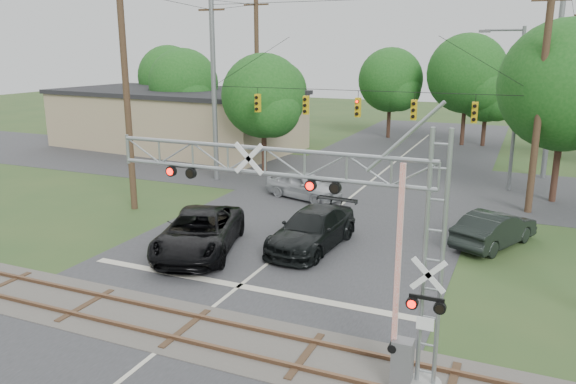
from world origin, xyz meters
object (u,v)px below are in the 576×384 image
at_px(pickup_black, 199,232).
at_px(commercial_building, 176,119).
at_px(sedan_silver, 304,185).
at_px(streetlight, 514,101).
at_px(traffic_signal_span, 374,99).
at_px(car_dark, 312,229).
at_px(crossing_gantry, 324,224).

xyz_separation_m(pickup_black, commercial_building, (-15.76, 21.45, 1.59)).
xyz_separation_m(sedan_silver, commercial_building, (-16.55, 11.55, 1.68)).
distance_m(pickup_black, streetlight, 20.65).
bearing_deg(traffic_signal_span, sedan_silver, -148.28).
xyz_separation_m(car_dark, commercial_building, (-19.97, 19.02, 1.64)).
distance_m(crossing_gantry, traffic_signal_span, 18.78).
bearing_deg(car_dark, traffic_signal_span, 94.69).
bearing_deg(crossing_gantry, traffic_signal_span, 101.33).
bearing_deg(pickup_black, commercial_building, 108.86).
relative_size(pickup_black, commercial_building, 0.29).
relative_size(traffic_signal_span, pickup_black, 3.04).
distance_m(sedan_silver, streetlight, 13.37).
height_order(traffic_signal_span, car_dark, traffic_signal_span).
bearing_deg(pickup_black, streetlight, 38.18).
relative_size(traffic_signal_span, sedan_silver, 4.16).
bearing_deg(crossing_gantry, commercial_building, 130.37).
relative_size(crossing_gantry, pickup_black, 1.47).
bearing_deg(traffic_signal_span, commercial_building, 154.68).
bearing_deg(streetlight, crossing_gantry, -98.67).
bearing_deg(sedan_silver, streetlight, -40.09).
bearing_deg(sedan_silver, crossing_gantry, -138.97).
height_order(crossing_gantry, pickup_black, crossing_gantry).
xyz_separation_m(crossing_gantry, streetlight, (3.51, 22.98, 1.26)).
height_order(traffic_signal_span, sedan_silver, traffic_signal_span).
distance_m(crossing_gantry, pickup_black, 10.62).
relative_size(car_dark, sedan_silver, 1.23).
relative_size(crossing_gantry, car_dark, 1.63).
bearing_deg(pickup_black, traffic_signal_span, 53.30).
relative_size(crossing_gantry, commercial_building, 0.43).
height_order(pickup_black, commercial_building, commercial_building).
height_order(pickup_black, streetlight, streetlight).
bearing_deg(streetlight, commercial_building, 169.93).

